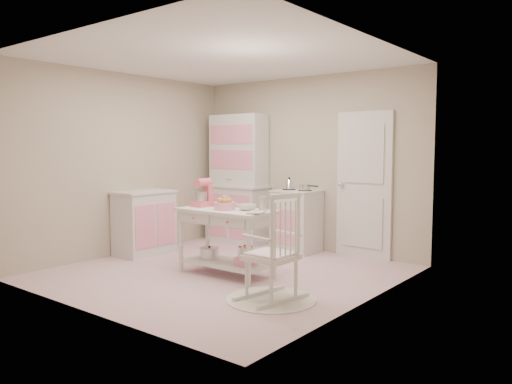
# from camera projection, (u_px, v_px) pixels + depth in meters

# --- Properties ---
(room_shell) EXTENTS (3.84, 3.84, 2.62)m
(room_shell) POSITION_uv_depth(u_px,v_px,m) (223.00, 138.00, 6.01)
(room_shell) COLOR #C67C92
(room_shell) RESTS_ON ground
(door) EXTENTS (0.82, 0.05, 2.04)m
(door) POSITION_uv_depth(u_px,v_px,m) (364.00, 185.00, 6.94)
(door) COLOR silver
(door) RESTS_ON ground
(hutch) EXTENTS (1.06, 0.50, 2.08)m
(hutch) POSITION_uv_depth(u_px,v_px,m) (237.00, 179.00, 8.10)
(hutch) COLOR silver
(hutch) RESTS_ON ground
(stove) EXTENTS (0.62, 0.57, 0.92)m
(stove) POSITION_uv_depth(u_px,v_px,m) (297.00, 221.00, 7.37)
(stove) COLOR silver
(stove) RESTS_ON ground
(base_cabinet) EXTENTS (0.54, 0.84, 0.92)m
(base_cabinet) POSITION_uv_depth(u_px,v_px,m) (144.00, 223.00, 7.19)
(base_cabinet) COLOR silver
(base_cabinet) RESTS_ON ground
(lace_rug) EXTENTS (0.92, 0.92, 0.01)m
(lace_rug) POSITION_uv_depth(u_px,v_px,m) (271.00, 299.00, 5.04)
(lace_rug) COLOR white
(lace_rug) RESTS_ON ground
(rocking_chair) EXTENTS (0.60, 0.79, 1.10)m
(rocking_chair) POSITION_uv_depth(u_px,v_px,m) (271.00, 246.00, 4.99)
(rocking_chair) COLOR silver
(rocking_chair) RESTS_ON ground
(work_table) EXTENTS (1.20, 0.60, 0.80)m
(work_table) POSITION_uv_depth(u_px,v_px,m) (226.00, 242.00, 6.02)
(work_table) COLOR silver
(work_table) RESTS_ON ground
(stand_mixer) EXTENTS (0.21, 0.28, 0.34)m
(stand_mixer) POSITION_uv_depth(u_px,v_px,m) (202.00, 193.00, 6.25)
(stand_mixer) COLOR #E86272
(stand_mixer) RESTS_ON work_table
(cookie_tray) EXTENTS (0.34, 0.24, 0.02)m
(cookie_tray) POSITION_uv_depth(u_px,v_px,m) (227.00, 206.00, 6.22)
(cookie_tray) COLOR silver
(cookie_tray) RESTS_ON work_table
(bread_basket) EXTENTS (0.25, 0.25, 0.09)m
(bread_basket) POSITION_uv_depth(u_px,v_px,m) (225.00, 206.00, 5.93)
(bread_basket) COLOR pink
(bread_basket) RESTS_ON work_table
(mixing_bowl) EXTENTS (0.22, 0.22, 0.07)m
(mixing_bowl) POSITION_uv_depth(u_px,v_px,m) (247.00, 207.00, 5.89)
(mixing_bowl) COLOR silver
(mixing_bowl) RESTS_ON work_table
(metal_pitcher) EXTENTS (0.10, 0.10, 0.17)m
(metal_pitcher) POSITION_uv_depth(u_px,v_px,m) (263.00, 204.00, 5.83)
(metal_pitcher) COLOR silver
(metal_pitcher) RESTS_ON work_table
(recipe_book) EXTENTS (0.25, 0.28, 0.02)m
(recipe_book) POSITION_uv_depth(u_px,v_px,m) (249.00, 212.00, 5.62)
(recipe_book) COLOR silver
(recipe_book) RESTS_ON work_table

